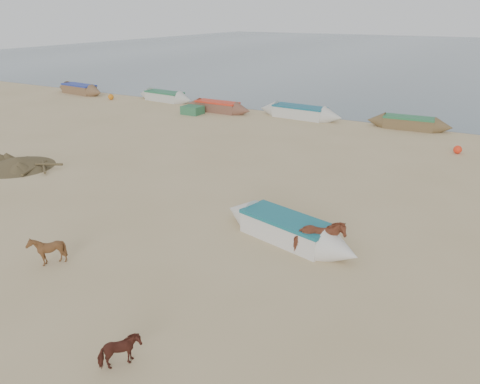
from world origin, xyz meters
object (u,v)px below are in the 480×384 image
calf_front (47,250)px  near_canoe (287,229)px  cow_adult (319,239)px  calf_right (120,352)px

calf_front → near_canoe: size_ratio=0.18×
cow_adult → calf_right: bearing=140.2°
cow_adult → near_canoe: (-1.38, 0.64, -0.25)m
calf_right → calf_front: bearing=76.2°
cow_adult → calf_front: (-6.99, -4.45, -0.18)m
calf_right → cow_adult: bearing=-6.6°
near_canoe → calf_front: bearing=-123.6°
cow_adult → calf_right: 6.95m
cow_adult → calf_front: cow_adult is taller
cow_adult → near_canoe: bearing=41.8°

